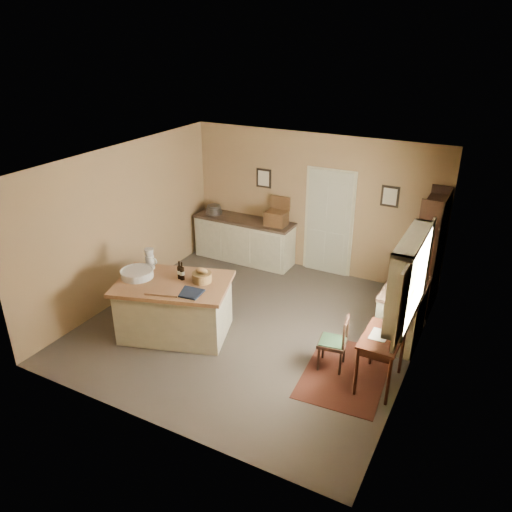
{
  "coord_description": "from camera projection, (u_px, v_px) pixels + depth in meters",
  "views": [
    {
      "loc": [
        3.29,
        -6.08,
        4.43
      ],
      "look_at": [
        -0.04,
        0.24,
        1.15
      ],
      "focal_mm": 35.0,
      "sensor_mm": 36.0,
      "label": 1
    }
  ],
  "objects": [
    {
      "name": "door",
      "position": [
        329.0,
        222.0,
        9.52
      ],
      "size": [
        0.97,
        0.06,
        2.11
      ],
      "primitive_type": "cube",
      "color": "#B3B196",
      "rests_on": "ground"
    },
    {
      "name": "wall_back",
      "position": [
        313.0,
        204.0,
        9.57
      ],
      "size": [
        5.0,
        0.1,
        2.7
      ],
      "primitive_type": "cube",
      "color": "#967046",
      "rests_on": "ground"
    },
    {
      "name": "desk_chair",
      "position": [
        332.0,
        343.0,
        6.99
      ],
      "size": [
        0.43,
        0.43,
        0.81
      ],
      "primitive_type": null,
      "rotation": [
        0.0,
        0.0,
        0.14
      ],
      "color": "black",
      "rests_on": "ground"
    },
    {
      "name": "work_island",
      "position": [
        174.0,
        306.0,
        7.76
      ],
      "size": [
        1.97,
        1.59,
        1.2
      ],
      "rotation": [
        0.0,
        0.0,
        0.31
      ],
      "color": "beige",
      "rests_on": "ground"
    },
    {
      "name": "wall_front",
      "position": [
        145.0,
        331.0,
        5.55
      ],
      "size": [
        5.0,
        0.1,
        2.7
      ],
      "primitive_type": "cube",
      "color": "#967046",
      "rests_on": "ground"
    },
    {
      "name": "right_cabinet",
      "position": [
        402.0,
        313.0,
        7.61
      ],
      "size": [
        0.6,
        1.08,
        0.99
      ],
      "color": "beige",
      "rests_on": "ground"
    },
    {
      "name": "sideboard",
      "position": [
        245.0,
        238.0,
        10.26
      ],
      "size": [
        2.1,
        0.6,
        1.18
      ],
      "color": "beige",
      "rests_on": "ground"
    },
    {
      "name": "rug",
      "position": [
        345.0,
        373.0,
        7.01
      ],
      "size": [
        1.21,
        1.68,
        0.01
      ],
      "primitive_type": "cube",
      "rotation": [
        0.0,
        0.0,
        0.07
      ],
      "color": "#552516",
      "rests_on": "ground"
    },
    {
      "name": "ceiling",
      "position": [
        251.0,
        163.0,
        7.0
      ],
      "size": [
        5.0,
        5.0,
        0.0
      ],
      "primitive_type": "plane",
      "color": "silver",
      "rests_on": "wall_back"
    },
    {
      "name": "writing_desk",
      "position": [
        382.0,
        342.0,
        6.55
      ],
      "size": [
        0.5,
        0.82,
        0.82
      ],
      "color": "#36180E",
      "rests_on": "ground"
    },
    {
      "name": "framed_prints",
      "position": [
        323.0,
        187.0,
        9.31
      ],
      "size": [
        2.82,
        0.02,
        0.38
      ],
      "color": "black",
      "rests_on": "ground"
    },
    {
      "name": "wall_left",
      "position": [
        124.0,
        223.0,
        8.62
      ],
      "size": [
        0.1,
        5.0,
        2.7
      ],
      "primitive_type": "cube",
      "color": "#967046",
      "rests_on": "ground"
    },
    {
      "name": "ground",
      "position": [
        251.0,
        326.0,
        8.12
      ],
      "size": [
        5.0,
        5.0,
        0.0
      ],
      "primitive_type": "plane",
      "color": "#62564B",
      "rests_on": "ground"
    },
    {
      "name": "shelving_unit",
      "position": [
        432.0,
        252.0,
        8.3
      ],
      "size": [
        0.35,
        0.92,
        2.05
      ],
      "color": "black",
      "rests_on": "ground"
    },
    {
      "name": "wall_right",
      "position": [
        420.0,
        287.0,
        6.5
      ],
      "size": [
        0.1,
        5.0,
        2.7
      ],
      "primitive_type": "cube",
      "color": "#967046",
      "rests_on": "ground"
    },
    {
      "name": "window",
      "position": [
        412.0,
        278.0,
        6.29
      ],
      "size": [
        0.25,
        1.99,
        1.12
      ],
      "color": "beige",
      "rests_on": "ground"
    }
  ]
}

